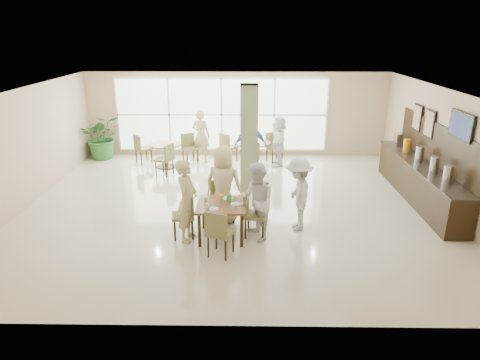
{
  "coord_description": "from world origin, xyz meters",
  "views": [
    {
      "loc": [
        0.33,
        -9.68,
        4.11
      ],
      "look_at": [
        0.2,
        -1.2,
        1.1
      ],
      "focal_mm": 32.0,
      "sensor_mm": 36.0,
      "label": 1
    }
  ],
  "objects_px": {
    "buffet_counter": "(420,179)",
    "adult_standing": "(201,136)",
    "teen_right": "(257,202)",
    "teen_standing": "(298,194)",
    "round_table_left": "(165,150)",
    "teen_left": "(187,201)",
    "adult_b": "(279,141)",
    "adult_a": "(250,146)",
    "teen_far": "(223,184)",
    "main_table": "(221,208)",
    "round_table_right": "(252,147)",
    "potted_plant": "(103,137)"
  },
  "relations": [
    {
      "from": "round_table_left",
      "to": "teen_far",
      "type": "relative_size",
      "value": 0.57
    },
    {
      "from": "teen_right",
      "to": "teen_standing",
      "type": "distance_m",
      "value": 1.01
    },
    {
      "from": "round_table_left",
      "to": "buffet_counter",
      "type": "relative_size",
      "value": 0.21
    },
    {
      "from": "teen_right",
      "to": "adult_b",
      "type": "xyz_separation_m",
      "value": [
        0.79,
        5.11,
        -0.03
      ]
    },
    {
      "from": "teen_far",
      "to": "round_table_right",
      "type": "bearing_deg",
      "value": -83.35
    },
    {
      "from": "round_table_left",
      "to": "adult_b",
      "type": "distance_m",
      "value": 3.55
    },
    {
      "from": "main_table",
      "to": "adult_b",
      "type": "bearing_deg",
      "value": 73.31
    },
    {
      "from": "teen_left",
      "to": "adult_b",
      "type": "bearing_deg",
      "value": -13.05
    },
    {
      "from": "round_table_right",
      "to": "adult_standing",
      "type": "xyz_separation_m",
      "value": [
        -1.64,
        0.33,
        0.27
      ]
    },
    {
      "from": "adult_a",
      "to": "adult_b",
      "type": "bearing_deg",
      "value": 29.72
    },
    {
      "from": "potted_plant",
      "to": "buffet_counter",
      "type": "bearing_deg",
      "value": -21.19
    },
    {
      "from": "adult_a",
      "to": "adult_b",
      "type": "distance_m",
      "value": 1.24
    },
    {
      "from": "round_table_right",
      "to": "buffet_counter",
      "type": "bearing_deg",
      "value": -34.59
    },
    {
      "from": "teen_far",
      "to": "adult_b",
      "type": "distance_m",
      "value": 4.5
    },
    {
      "from": "potted_plant",
      "to": "main_table",
      "type": "bearing_deg",
      "value": -53.29
    },
    {
      "from": "teen_left",
      "to": "teen_right",
      "type": "distance_m",
      "value": 1.41
    },
    {
      "from": "teen_left",
      "to": "adult_a",
      "type": "bearing_deg",
      "value": -6.81
    },
    {
      "from": "potted_plant",
      "to": "adult_a",
      "type": "relative_size",
      "value": 0.87
    },
    {
      "from": "buffet_counter",
      "to": "adult_b",
      "type": "xyz_separation_m",
      "value": [
        -3.36,
        2.88,
        0.23
      ]
    },
    {
      "from": "teen_right",
      "to": "round_table_right",
      "type": "bearing_deg",
      "value": 159.17
    },
    {
      "from": "round_table_right",
      "to": "adult_b",
      "type": "relative_size",
      "value": 0.75
    },
    {
      "from": "round_table_right",
      "to": "teen_standing",
      "type": "height_order",
      "value": "teen_standing"
    },
    {
      "from": "buffet_counter",
      "to": "adult_standing",
      "type": "height_order",
      "value": "buffet_counter"
    },
    {
      "from": "teen_far",
      "to": "buffet_counter",
      "type": "bearing_deg",
      "value": -148.65
    },
    {
      "from": "teen_left",
      "to": "adult_b",
      "type": "height_order",
      "value": "teen_left"
    },
    {
      "from": "round_table_right",
      "to": "teen_far",
      "type": "distance_m",
      "value": 4.31
    },
    {
      "from": "teen_far",
      "to": "adult_a",
      "type": "xyz_separation_m",
      "value": [
        0.62,
        3.38,
        -0.03
      ]
    },
    {
      "from": "teen_far",
      "to": "teen_standing",
      "type": "xyz_separation_m",
      "value": [
        1.6,
        -0.38,
        -0.07
      ]
    },
    {
      "from": "round_table_right",
      "to": "potted_plant",
      "type": "xyz_separation_m",
      "value": [
        -4.94,
        0.65,
        0.15
      ]
    },
    {
      "from": "buffet_counter",
      "to": "potted_plant",
      "type": "distance_m",
      "value": 9.79
    },
    {
      "from": "round_table_left",
      "to": "teen_left",
      "type": "bearing_deg",
      "value": -74.73
    },
    {
      "from": "round_table_left",
      "to": "buffet_counter",
      "type": "bearing_deg",
      "value": -20.69
    },
    {
      "from": "round_table_left",
      "to": "teen_far",
      "type": "distance_m",
      "value": 4.46
    },
    {
      "from": "potted_plant",
      "to": "adult_a",
      "type": "bearing_deg",
      "value": -17.32
    },
    {
      "from": "teen_far",
      "to": "adult_b",
      "type": "bearing_deg",
      "value": -93.9
    },
    {
      "from": "potted_plant",
      "to": "adult_standing",
      "type": "xyz_separation_m",
      "value": [
        3.3,
        -0.32,
        0.12
      ]
    },
    {
      "from": "round_table_right",
      "to": "adult_a",
      "type": "relative_size",
      "value": 0.69
    },
    {
      "from": "potted_plant",
      "to": "adult_b",
      "type": "bearing_deg",
      "value": -6.52
    },
    {
      "from": "buffet_counter",
      "to": "teen_far",
      "type": "height_order",
      "value": "buffet_counter"
    },
    {
      "from": "adult_standing",
      "to": "main_table",
      "type": "bearing_deg",
      "value": 120.79
    },
    {
      "from": "potted_plant",
      "to": "adult_standing",
      "type": "bearing_deg",
      "value": -5.57
    },
    {
      "from": "buffet_counter",
      "to": "teen_standing",
      "type": "distance_m",
      "value": 3.71
    },
    {
      "from": "teen_left",
      "to": "adult_standing",
      "type": "relative_size",
      "value": 1.0
    },
    {
      "from": "adult_b",
      "to": "teen_standing",
      "type": "bearing_deg",
      "value": 1.25
    },
    {
      "from": "teen_standing",
      "to": "adult_standing",
      "type": "bearing_deg",
      "value": -154.83
    },
    {
      "from": "round_table_left",
      "to": "adult_a",
      "type": "xyz_separation_m",
      "value": [
        2.63,
        -0.58,
        0.3
      ]
    },
    {
      "from": "teen_standing",
      "to": "teen_left",
      "type": "bearing_deg",
      "value": -79.45
    },
    {
      "from": "round_table_right",
      "to": "teen_right",
      "type": "relative_size",
      "value": 0.72
    },
    {
      "from": "round_table_left",
      "to": "adult_a",
      "type": "height_order",
      "value": "adult_a"
    },
    {
      "from": "round_table_right",
      "to": "round_table_left",
      "type": "bearing_deg",
      "value": -173.87
    }
  ]
}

